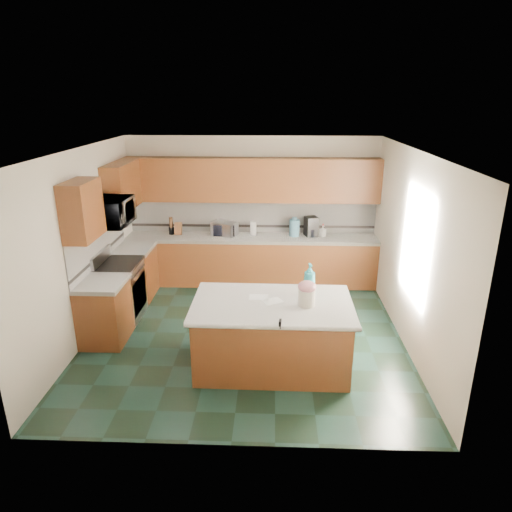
{
  "coord_description": "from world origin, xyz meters",
  "views": [
    {
      "loc": [
        0.4,
        -6.03,
        3.38
      ],
      "look_at": [
        0.15,
        0.35,
        1.12
      ],
      "focal_mm": 32.0,
      "sensor_mm": 36.0,
      "label": 1
    }
  ],
  "objects_px": {
    "island_top": "(272,304)",
    "soap_bottle_island": "(309,279)",
    "island_base": "(272,337)",
    "toaster_oven": "(225,229)",
    "knife_block": "(178,229)",
    "coffee_maker": "(311,226)",
    "treat_jar": "(307,297)"
  },
  "relations": [
    {
      "from": "knife_block",
      "to": "island_base",
      "type": "bearing_deg",
      "value": -60.06
    },
    {
      "from": "island_top",
      "to": "soap_bottle_island",
      "type": "distance_m",
      "value": 0.6
    },
    {
      "from": "island_base",
      "to": "toaster_oven",
      "type": "bearing_deg",
      "value": 108.0
    },
    {
      "from": "soap_bottle_island",
      "to": "coffee_maker",
      "type": "height_order",
      "value": "soap_bottle_island"
    },
    {
      "from": "island_top",
      "to": "soap_bottle_island",
      "type": "bearing_deg",
      "value": 30.11
    },
    {
      "from": "island_base",
      "to": "knife_block",
      "type": "distance_m",
      "value": 3.43
    },
    {
      "from": "knife_block",
      "to": "coffee_maker",
      "type": "height_order",
      "value": "coffee_maker"
    },
    {
      "from": "treat_jar",
      "to": "soap_bottle_island",
      "type": "height_order",
      "value": "soap_bottle_island"
    },
    {
      "from": "toaster_oven",
      "to": "knife_block",
      "type": "bearing_deg",
      "value": -155.91
    },
    {
      "from": "island_base",
      "to": "treat_jar",
      "type": "bearing_deg",
      "value": -9.35
    },
    {
      "from": "soap_bottle_island",
      "to": "knife_block",
      "type": "relative_size",
      "value": 1.79
    },
    {
      "from": "knife_block",
      "to": "coffee_maker",
      "type": "relative_size",
      "value": 0.66
    },
    {
      "from": "island_base",
      "to": "knife_block",
      "type": "bearing_deg",
      "value": 122.15
    },
    {
      "from": "treat_jar",
      "to": "toaster_oven",
      "type": "xyz_separation_m",
      "value": [
        -1.32,
        2.95,
        0.02
      ]
    },
    {
      "from": "soap_bottle_island",
      "to": "island_base",
      "type": "bearing_deg",
      "value": -161.4
    },
    {
      "from": "island_top",
      "to": "knife_block",
      "type": "relative_size",
      "value": 8.54
    },
    {
      "from": "island_base",
      "to": "coffee_maker",
      "type": "relative_size",
      "value": 5.32
    },
    {
      "from": "treat_jar",
      "to": "coffee_maker",
      "type": "distance_m",
      "value": 2.99
    },
    {
      "from": "knife_block",
      "to": "toaster_oven",
      "type": "height_order",
      "value": "toaster_oven"
    },
    {
      "from": "island_top",
      "to": "coffee_maker",
      "type": "xyz_separation_m",
      "value": [
        0.7,
        2.9,
        0.21
      ]
    },
    {
      "from": "island_base",
      "to": "knife_block",
      "type": "height_order",
      "value": "knife_block"
    },
    {
      "from": "island_base",
      "to": "soap_bottle_island",
      "type": "height_order",
      "value": "soap_bottle_island"
    },
    {
      "from": "treat_jar",
      "to": "knife_block",
      "type": "height_order",
      "value": "knife_block"
    },
    {
      "from": "soap_bottle_island",
      "to": "treat_jar",
      "type": "bearing_deg",
      "value": -110.15
    },
    {
      "from": "island_top",
      "to": "toaster_oven",
      "type": "xyz_separation_m",
      "value": [
        -0.9,
        2.87,
        0.15
      ]
    },
    {
      "from": "island_base",
      "to": "soap_bottle_island",
      "type": "distance_m",
      "value": 0.89
    },
    {
      "from": "island_top",
      "to": "treat_jar",
      "type": "distance_m",
      "value": 0.45
    },
    {
      "from": "soap_bottle_island",
      "to": "toaster_oven",
      "type": "distance_m",
      "value": 2.95
    },
    {
      "from": "treat_jar",
      "to": "island_base",
      "type": "bearing_deg",
      "value": 162.77
    },
    {
      "from": "island_top",
      "to": "soap_bottle_island",
      "type": "relative_size",
      "value": 4.77
    },
    {
      "from": "treat_jar",
      "to": "knife_block",
      "type": "xyz_separation_m",
      "value": [
        -2.19,
        2.95,
        0.01
      ]
    },
    {
      "from": "island_base",
      "to": "island_top",
      "type": "relative_size",
      "value": 0.95
    }
  ]
}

